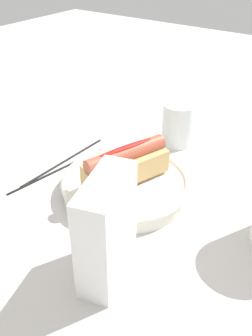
# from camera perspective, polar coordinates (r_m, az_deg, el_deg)

# --- Properties ---
(ground_plane) EXTENTS (2.40, 2.40, 0.00)m
(ground_plane) POSITION_cam_1_polar(r_m,az_deg,el_deg) (0.68, -0.18, -2.59)
(ground_plane) COLOR beige
(serving_bowl) EXTENTS (0.23, 0.23, 0.03)m
(serving_bowl) POSITION_cam_1_polar(r_m,az_deg,el_deg) (0.65, -0.00, -2.52)
(serving_bowl) COLOR silver
(serving_bowl) RESTS_ON ground_plane
(hotdog_front) EXTENTS (0.16, 0.10, 0.06)m
(hotdog_front) POSITION_cam_1_polar(r_m,az_deg,el_deg) (0.63, -0.00, 0.60)
(hotdog_front) COLOR #DBB270
(hotdog_front) RESTS_ON serving_bowl
(water_glass) EXTENTS (0.07, 0.07, 0.09)m
(water_glass) POSITION_cam_1_polar(r_m,az_deg,el_deg) (0.80, 8.10, 6.46)
(water_glass) COLOR white
(water_glass) RESTS_ON ground_plane
(napkin_box) EXTENTS (0.12, 0.07, 0.15)m
(napkin_box) POSITION_cam_1_polar(r_m,az_deg,el_deg) (0.48, -2.94, -9.40)
(napkin_box) COLOR white
(napkin_box) RESTS_ON ground_plane
(chopstick_near) EXTENTS (0.22, 0.04, 0.01)m
(chopstick_near) POSITION_cam_1_polar(r_m,az_deg,el_deg) (0.73, -10.34, -0.22)
(chopstick_near) COLOR black
(chopstick_near) RESTS_ON ground_plane
(chopstick_far) EXTENTS (0.22, 0.01, 0.01)m
(chopstick_far) POSITION_cam_1_polar(r_m,az_deg,el_deg) (0.75, -9.41, 1.09)
(chopstick_far) COLOR black
(chopstick_far) RESTS_ON ground_plane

